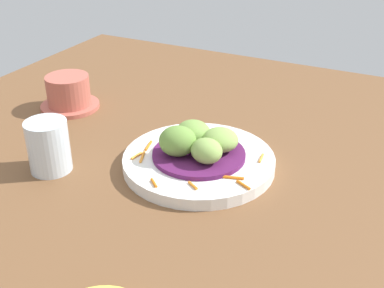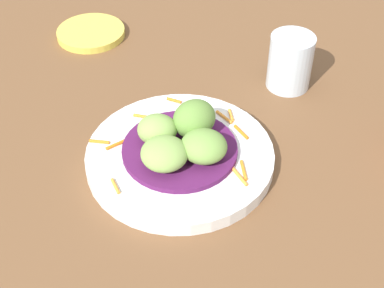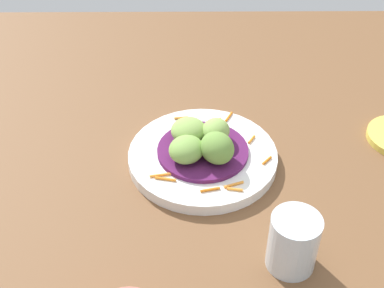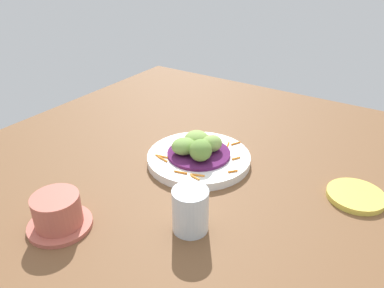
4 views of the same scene
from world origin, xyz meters
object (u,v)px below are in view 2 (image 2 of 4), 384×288
(guac_scoop_center, at_px, (194,118))
(water_glass, at_px, (290,62))
(guac_scoop_right, at_px, (156,127))
(guac_scoop_back, at_px, (164,154))
(main_plate, at_px, (180,157))
(side_plate_small, at_px, (91,33))
(guac_scoop_left, at_px, (204,146))

(guac_scoop_center, bearing_deg, water_glass, -63.80)
(guac_scoop_center, relative_size, water_glass, 0.70)
(guac_scoop_right, height_order, guac_scoop_back, guac_scoop_right)
(main_plate, xyz_separation_m, guac_scoop_back, (-0.02, 0.03, 0.03))
(guac_scoop_right, distance_m, side_plate_small, 0.31)
(main_plate, xyz_separation_m, water_glass, (0.11, -0.20, 0.03))
(main_plate, distance_m, guac_scoop_back, 0.05)
(guac_scoop_back, bearing_deg, main_plate, -48.85)
(guac_scoop_back, height_order, side_plate_small, guac_scoop_back)
(side_plate_small, xyz_separation_m, water_glass, (-0.22, -0.25, 0.03))
(guac_scoop_right, distance_m, water_glass, 0.23)
(water_glass, bearing_deg, main_plate, 118.41)
(side_plate_small, bearing_deg, main_plate, -171.20)
(side_plate_small, bearing_deg, guac_scoop_back, -175.81)
(guac_scoop_right, bearing_deg, main_plate, -138.85)
(guac_scoop_left, height_order, guac_scoop_center, guac_scoop_center)
(guac_scoop_left, bearing_deg, main_plate, 41.15)
(guac_scoop_back, bearing_deg, water_glass, -59.95)
(main_plate, relative_size, side_plate_small, 2.10)
(main_plate, relative_size, guac_scoop_left, 4.18)
(side_plate_small, height_order, water_glass, water_glass)
(guac_scoop_right, bearing_deg, guac_scoop_left, -138.85)
(guac_scoop_left, relative_size, guac_scoop_right, 1.14)
(main_plate, height_order, guac_scoop_back, guac_scoop_back)
(guac_scoop_back, xyz_separation_m, water_glass, (0.13, -0.22, -0.00))
(guac_scoop_left, height_order, guac_scoop_right, same)
(water_glass, bearing_deg, guac_scoop_back, 120.05)
(guac_scoop_left, bearing_deg, side_plate_small, 11.64)
(main_plate, xyz_separation_m, guac_scoop_right, (0.03, 0.02, 0.03))
(guac_scoop_left, xyz_separation_m, guac_scoop_back, (0.00, 0.05, -0.00))
(main_plate, xyz_separation_m, guac_scoop_left, (-0.03, -0.02, 0.03))
(side_plate_small, relative_size, water_glass, 1.38)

